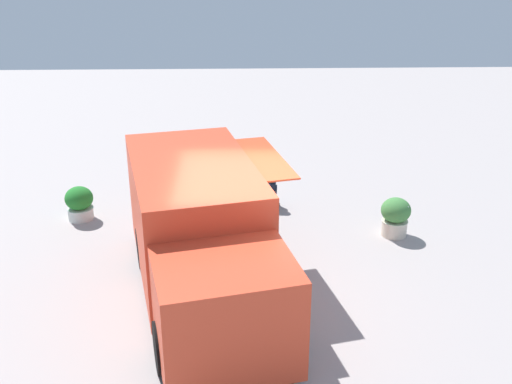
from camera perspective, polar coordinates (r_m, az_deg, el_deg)
ground_plane at (r=11.00m, az=-0.41°, el=-9.55°), size 40.00×40.00×0.00m
food_truck at (r=10.40m, az=-5.27°, el=-4.65°), size 5.71×3.27×2.32m
person_customer at (r=14.14m, az=1.42°, el=-0.15°), size 0.79×0.49×0.87m
planter_flowering_near at (r=14.09m, az=-16.43°, el=-1.01°), size 0.63×0.63×0.78m
planter_flowering_far at (r=13.11m, az=13.12°, el=-2.24°), size 0.63×0.63×0.86m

